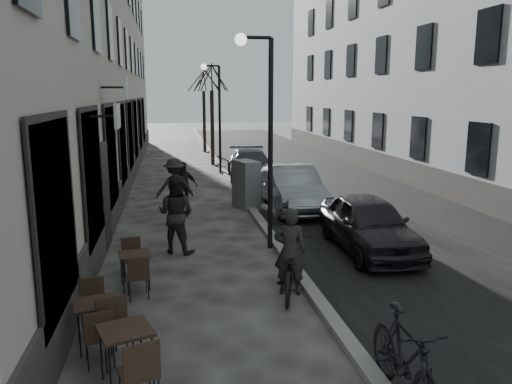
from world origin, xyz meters
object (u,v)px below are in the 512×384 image
object	(u,v)px
pedestrian_mid	(175,187)
bicycle	(290,268)
car_far	(250,166)
bistro_set_b	(96,320)
pedestrian_far	(183,186)
bistro_set_c	(135,267)
moped	(405,360)
car_mid	(292,188)
streetlamp_far	(216,106)
streetlamp_near	(263,119)
tree_near	(211,76)
car_near	(369,224)
pedestrian_near	(176,214)
tree_far	(203,79)
bistro_set_a	(126,351)
utility_cabinet	(246,184)

from	to	relation	value
pedestrian_mid	bicycle	bearing A→B (deg)	97.68
car_far	bistro_set_b	bearing A→B (deg)	-104.22
pedestrian_mid	pedestrian_far	world-z (taller)	pedestrian_mid
bistro_set_c	moped	distance (m)	5.60
pedestrian_mid	car_far	bearing A→B (deg)	-129.56
bistro_set_c	car_mid	size ratio (longest dim) A/B	0.34
streetlamp_far	bicycle	size ratio (longest dim) A/B	2.60
pedestrian_far	car_far	size ratio (longest dim) A/B	0.34
pedestrian_far	moped	xyz separation A→B (m)	(2.35, -10.95, -0.21)
pedestrian_far	bicycle	bearing A→B (deg)	-81.76
streetlamp_near	moped	distance (m)	6.99
streetlamp_near	bicycle	xyz separation A→B (m)	(-0.03, -2.86, -2.65)
car_far	pedestrian_far	bearing A→B (deg)	-117.07
pedestrian_mid	moped	distance (m)	10.60
bistro_set_c	pedestrian_mid	size ratio (longest dim) A/B	0.81
tree_near	car_near	bearing A→B (deg)	-81.26
streetlamp_far	pedestrian_near	world-z (taller)	streetlamp_far
bistro_set_b	moped	size ratio (longest dim) A/B	0.77
tree_near	bistro_set_b	xyz separation A→B (m)	(-3.44, -19.37, -4.23)
streetlamp_near	car_near	world-z (taller)	streetlamp_near
bistro_set_c	bicycle	xyz separation A→B (m)	(2.91, -0.78, 0.08)
bicycle	pedestrian_near	xyz separation A→B (m)	(-2.07, 2.92, 0.43)
pedestrian_near	pedestrian_mid	xyz separation A→B (m)	(0.02, 3.74, -0.05)
pedestrian_far	bistro_set_b	bearing A→B (deg)	-105.37
bistro_set_b	car_far	distance (m)	14.62
tree_far	pedestrian_near	distance (m)	21.38
bicycle	pedestrian_far	bearing A→B (deg)	-59.45
bistro_set_a	car_mid	world-z (taller)	car_mid
tree_near	bistro_set_a	xyz separation A→B (m)	(-2.91, -20.46, -4.18)
bistro_set_c	utility_cabinet	bearing A→B (deg)	54.55
bistro_set_b	tree_far	bearing A→B (deg)	70.22
car_mid	moped	distance (m)	10.55
tree_far	bicycle	world-z (taller)	tree_far
utility_cabinet	bicycle	xyz separation A→B (m)	(-0.30, -7.33, -0.28)
streetlamp_far	car_mid	distance (m)	8.54
streetlamp_near	tree_far	world-z (taller)	tree_far
utility_cabinet	car_mid	bearing A→B (deg)	-34.81
tree_far	bistro_set_c	bearing A→B (deg)	-97.44
bicycle	moped	distance (m)	3.65
bistro_set_a	moped	xyz separation A→B (m)	(3.37, -1.01, 0.11)
streetlamp_far	bistro_set_b	world-z (taller)	streetlamp_far
pedestrian_mid	pedestrian_far	size ratio (longest dim) A/B	1.13
tree_far	bistro_set_c	distance (m)	23.67
tree_far	car_near	xyz separation A→B (m)	(2.40, -21.62, -3.99)
bistro_set_a	utility_cabinet	distance (m)	10.41
streetlamp_far	utility_cabinet	world-z (taller)	streetlamp_far
pedestrian_mid	car_far	world-z (taller)	pedestrian_mid
bistro_set_a	bistro_set_b	size ratio (longest dim) A/B	1.09
tree_far	bistro_set_b	world-z (taller)	tree_far
tree_far	bistro_set_a	bearing A→B (deg)	-96.27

